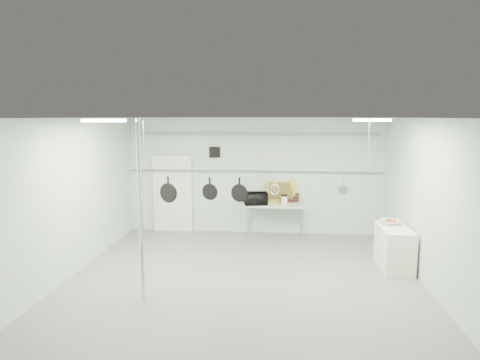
# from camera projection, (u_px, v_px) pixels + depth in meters

# --- Properties ---
(floor) EXTENTS (8.00, 8.00, 0.00)m
(floor) POSITION_uv_depth(u_px,v_px,m) (241.00, 289.00, 8.09)
(floor) COLOR gray
(floor) RESTS_ON ground
(ceiling) EXTENTS (7.00, 8.00, 0.02)m
(ceiling) POSITION_uv_depth(u_px,v_px,m) (241.00, 119.00, 7.62)
(ceiling) COLOR silver
(ceiling) RESTS_ON back_wall
(back_wall) EXTENTS (7.00, 0.02, 3.20)m
(back_wall) POSITION_uv_depth(u_px,v_px,m) (254.00, 176.00, 11.78)
(back_wall) COLOR silver
(back_wall) RESTS_ON floor
(right_wall) EXTENTS (0.02, 8.00, 3.20)m
(right_wall) POSITION_uv_depth(u_px,v_px,m) (438.00, 210.00, 7.53)
(right_wall) COLOR silver
(right_wall) RESTS_ON floor
(door) EXTENTS (1.10, 0.10, 2.20)m
(door) POSITION_uv_depth(u_px,v_px,m) (173.00, 194.00, 12.03)
(door) COLOR silver
(door) RESTS_ON floor
(wall_vent) EXTENTS (0.30, 0.04, 0.30)m
(wall_vent) POSITION_uv_depth(u_px,v_px,m) (215.00, 152.00, 11.77)
(wall_vent) COLOR black
(wall_vent) RESTS_ON back_wall
(conduit_pipe) EXTENTS (6.60, 0.07, 0.07)m
(conduit_pipe) POSITION_uv_depth(u_px,v_px,m) (254.00, 134.00, 11.52)
(conduit_pipe) COLOR gray
(conduit_pipe) RESTS_ON back_wall
(chrome_pole) EXTENTS (0.08, 0.08, 3.20)m
(chrome_pole) POSITION_uv_depth(u_px,v_px,m) (141.00, 211.00, 7.42)
(chrome_pole) COLOR silver
(chrome_pole) RESTS_ON floor
(prep_table) EXTENTS (1.60, 0.70, 0.91)m
(prep_table) POSITION_uv_depth(u_px,v_px,m) (276.00, 207.00, 11.46)
(prep_table) COLOR #9BB6A9
(prep_table) RESTS_ON floor
(side_cabinet) EXTENTS (0.60, 1.20, 0.90)m
(side_cabinet) POSITION_uv_depth(u_px,v_px,m) (394.00, 248.00, 9.11)
(side_cabinet) COLOR white
(side_cabinet) RESTS_ON floor
(pot_rack) EXTENTS (4.80, 0.06, 1.00)m
(pot_rack) POSITION_uv_depth(u_px,v_px,m) (253.00, 170.00, 8.04)
(pot_rack) COLOR #B7B7BC
(pot_rack) RESTS_ON ceiling
(light_panel_left) EXTENTS (0.65, 0.30, 0.05)m
(light_panel_left) POSITION_uv_depth(u_px,v_px,m) (104.00, 121.00, 7.04)
(light_panel_left) COLOR white
(light_panel_left) RESTS_ON ceiling
(light_panel_right) EXTENTS (0.65, 0.30, 0.05)m
(light_panel_right) POSITION_uv_depth(u_px,v_px,m) (372.00, 120.00, 7.99)
(light_panel_right) COLOR white
(light_panel_right) RESTS_ON ceiling
(microwave) EXTENTS (0.68, 0.54, 0.34)m
(microwave) POSITION_uv_depth(u_px,v_px,m) (256.00, 198.00, 11.36)
(microwave) COLOR black
(microwave) RESTS_ON prep_table
(coffee_canister) EXTENTS (0.20, 0.20, 0.21)m
(coffee_canister) POSITION_uv_depth(u_px,v_px,m) (284.00, 200.00, 11.45)
(coffee_canister) COLOR white
(coffee_canister) RESTS_ON prep_table
(painting_large) EXTENTS (0.79, 0.20, 0.58)m
(painting_large) POSITION_uv_depth(u_px,v_px,m) (281.00, 191.00, 11.69)
(painting_large) COLOR gold
(painting_large) RESTS_ON prep_table
(painting_small) EXTENTS (0.31, 0.10, 0.25)m
(painting_small) POSITION_uv_depth(u_px,v_px,m) (293.00, 198.00, 11.68)
(painting_small) COLOR black
(painting_small) RESTS_ON prep_table
(fruit_bowl) EXTENTS (0.48, 0.48, 0.10)m
(fruit_bowl) POSITION_uv_depth(u_px,v_px,m) (390.00, 222.00, 9.30)
(fruit_bowl) COLOR silver
(fruit_bowl) RESTS_ON side_cabinet
(skillet_left) EXTENTS (0.38, 0.18, 0.52)m
(skillet_left) POSITION_uv_depth(u_px,v_px,m) (168.00, 190.00, 8.25)
(skillet_left) COLOR black
(skillet_left) RESTS_ON pot_rack
(skillet_mid) EXTENTS (0.32, 0.13, 0.43)m
(skillet_mid) POSITION_uv_depth(u_px,v_px,m) (210.00, 188.00, 8.17)
(skillet_mid) COLOR black
(skillet_mid) RESTS_ON pot_rack
(skillet_right) EXTENTS (0.34, 0.17, 0.45)m
(skillet_right) POSITION_uv_depth(u_px,v_px,m) (239.00, 189.00, 8.12)
(skillet_right) COLOR black
(skillet_right) RESTS_ON pot_rack
(whisk) EXTENTS (0.25, 0.25, 0.35)m
(whisk) POSITION_uv_depth(u_px,v_px,m) (274.00, 187.00, 8.05)
(whisk) COLOR #A9A9AD
(whisk) RESTS_ON pot_rack
(grater) EXTENTS (0.09, 0.03, 0.22)m
(grater) POSITION_uv_depth(u_px,v_px,m) (293.00, 184.00, 8.00)
(grater) COLOR #C58017
(grater) RESTS_ON pot_rack
(saucepan) EXTENTS (0.18, 0.12, 0.29)m
(saucepan) POSITION_uv_depth(u_px,v_px,m) (343.00, 186.00, 7.92)
(saucepan) COLOR #A8A8AC
(saucepan) RESTS_ON pot_rack
(fruit_cluster) EXTENTS (0.24, 0.24, 0.09)m
(fruit_cluster) POSITION_uv_depth(u_px,v_px,m) (390.00, 220.00, 9.30)
(fruit_cluster) COLOR #A2260E
(fruit_cluster) RESTS_ON fruit_bowl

